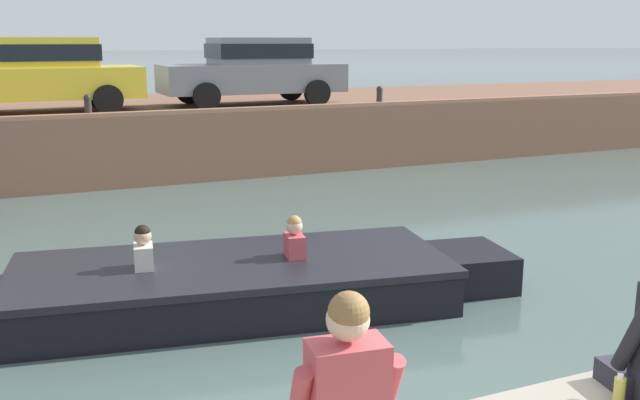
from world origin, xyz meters
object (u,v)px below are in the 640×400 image
object	(u,v)px
mooring_bollard_mid	(88,105)
mooring_bollard_east	(380,95)
motorboat_passing	(253,282)
bottle_drink	(619,392)
car_left_inner_yellow	(37,72)
car_centre_grey	(254,68)

from	to	relation	value
mooring_bollard_mid	mooring_bollard_east	distance (m)	6.53
mooring_bollard_east	motorboat_passing	bearing A→B (deg)	-126.90
motorboat_passing	mooring_bollard_east	xyz separation A→B (m)	(5.60, 7.46, 1.43)
mooring_bollard_mid	bottle_drink	xyz separation A→B (m)	(1.61, -12.07, -0.71)
car_left_inner_yellow	mooring_bollard_mid	distance (m)	1.61
car_centre_grey	mooring_bollard_east	xyz separation A→B (m)	(2.65, -1.24, -0.61)
car_left_inner_yellow	car_centre_grey	distance (m)	4.71
motorboat_passing	car_centre_grey	distance (m)	9.40
motorboat_passing	bottle_drink	distance (m)	4.72
motorboat_passing	mooring_bollard_mid	world-z (taller)	mooring_bollard_mid
motorboat_passing	car_centre_grey	bearing A→B (deg)	71.28
mooring_bollard_mid	car_left_inner_yellow	bearing A→B (deg)	123.86
car_left_inner_yellow	mooring_bollard_mid	world-z (taller)	car_left_inner_yellow
motorboat_passing	mooring_bollard_mid	distance (m)	7.65
mooring_bollard_mid	bottle_drink	bearing A→B (deg)	-82.40
motorboat_passing	car_left_inner_yellow	world-z (taller)	car_left_inner_yellow
car_centre_grey	mooring_bollard_mid	bearing A→B (deg)	-162.30
motorboat_passing	car_centre_grey	xyz separation A→B (m)	(2.95, 8.69, 2.04)
bottle_drink	car_centre_grey	bearing A→B (deg)	80.34
motorboat_passing	car_centre_grey	world-z (taller)	car_centre_grey
car_centre_grey	car_left_inner_yellow	bearing A→B (deg)	179.98
mooring_bollard_mid	mooring_bollard_east	bearing A→B (deg)	0.00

